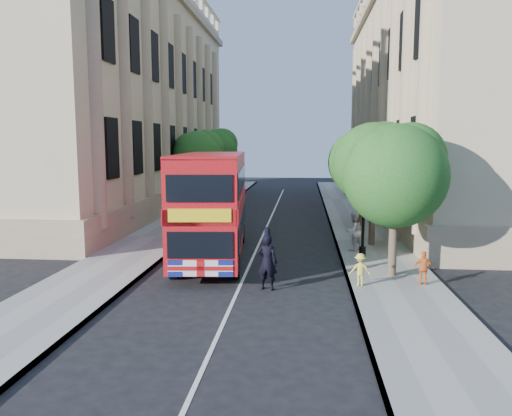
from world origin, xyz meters
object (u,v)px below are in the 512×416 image
(double_decker_bus, at_px, (212,202))
(woman_pedestrian, at_px, (354,231))
(police_constable, at_px, (267,262))
(lamp_post, at_px, (364,205))
(box_van, at_px, (219,207))

(double_decker_bus, relative_size, woman_pedestrian, 5.50)
(double_decker_bus, distance_m, police_constable, 5.79)
(lamp_post, distance_m, woman_pedestrian, 2.09)
(box_van, bearing_deg, woman_pedestrian, -42.58)
(double_decker_bus, bearing_deg, woman_pedestrian, 9.24)
(lamp_post, bearing_deg, double_decker_bus, -178.14)
(lamp_post, xyz_separation_m, police_constable, (-3.96, -5.00, -1.49))
(lamp_post, distance_m, box_van, 11.17)
(lamp_post, xyz_separation_m, woman_pedestrian, (-0.27, 1.48, -1.45))
(double_decker_bus, relative_size, police_constable, 5.10)
(lamp_post, distance_m, police_constable, 6.55)
(lamp_post, distance_m, double_decker_bus, 6.83)
(lamp_post, bearing_deg, police_constable, -128.38)
(box_van, bearing_deg, double_decker_bus, -85.34)
(double_decker_bus, bearing_deg, police_constable, -64.37)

